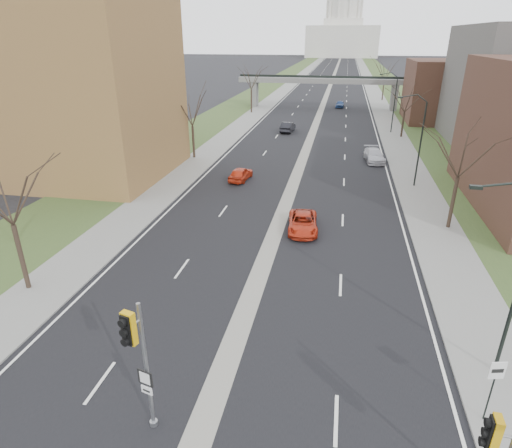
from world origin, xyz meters
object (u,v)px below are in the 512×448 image
(speed_limit_sign, at_px, (494,380))
(car_right_far, at_px, (340,104))
(signal_pole_median, at_px, (137,349))
(car_left_far, at_px, (288,127))
(car_left_near, at_px, (241,174))
(car_right_near, at_px, (303,223))
(signal_pole_right, at_px, (512,434))
(car_right_mid, at_px, (374,155))

(speed_limit_sign, bearing_deg, car_right_far, 81.38)
(signal_pole_median, distance_m, car_right_far, 82.55)
(signal_pole_median, distance_m, car_left_far, 55.71)
(car_left_near, bearing_deg, car_right_far, -93.41)
(car_left_near, bearing_deg, signal_pole_median, 103.21)
(signal_pole_median, relative_size, car_right_near, 1.18)
(signal_pole_median, relative_size, signal_pole_right, 1.00)
(car_right_near, bearing_deg, car_right_mid, 67.72)
(signal_pole_median, xyz_separation_m, signal_pole_right, (11.51, -0.95, -0.25))
(signal_pole_right, distance_m, car_left_far, 58.18)
(car_right_near, bearing_deg, speed_limit_sign, -67.99)
(car_left_far, bearing_deg, speed_limit_sign, 109.89)
(car_right_far, bearing_deg, car_right_mid, -80.68)
(signal_pole_right, relative_size, car_right_far, 1.38)
(signal_pole_right, relative_size, car_left_near, 1.38)
(signal_pole_right, relative_size, speed_limit_sign, 1.97)
(signal_pole_median, xyz_separation_m, car_right_mid, (10.28, 40.62, -3.14))
(speed_limit_sign, bearing_deg, car_right_near, 104.06)
(speed_limit_sign, bearing_deg, signal_pole_median, 179.73)
(car_left_near, xyz_separation_m, car_right_far, (9.10, 51.75, 0.00))
(signal_pole_median, xyz_separation_m, speed_limit_sign, (12.49, 2.96, -1.82))
(speed_limit_sign, distance_m, car_right_near, 18.48)
(car_left_near, distance_m, car_right_near, 13.52)
(signal_pole_right, height_order, car_right_mid, signal_pole_right)
(signal_pole_median, distance_m, speed_limit_sign, 12.96)
(car_left_near, distance_m, car_right_mid, 17.12)
(signal_pole_right, distance_m, speed_limit_sign, 4.33)
(car_right_far, bearing_deg, car_left_far, -102.76)
(car_right_far, bearing_deg, signal_pole_right, -83.07)
(car_left_near, bearing_deg, signal_pole_right, 122.14)
(car_right_mid, distance_m, car_right_far, 41.95)
(car_left_near, relative_size, car_right_far, 1.00)
(signal_pole_right, height_order, car_right_near, signal_pole_right)
(signal_pole_median, height_order, car_left_near, signal_pole_median)
(car_right_mid, relative_size, car_right_far, 1.25)
(signal_pole_median, height_order, car_right_mid, signal_pole_median)
(signal_pole_right, xyz_separation_m, car_right_mid, (-1.23, 41.57, -2.89))
(car_right_near, bearing_deg, car_left_far, 93.44)
(signal_pole_right, bearing_deg, car_left_near, 117.74)
(car_left_far, distance_m, car_right_far, 27.73)
(car_left_near, xyz_separation_m, car_left_far, (1.65, 25.04, 0.08))
(speed_limit_sign, distance_m, car_left_near, 31.94)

